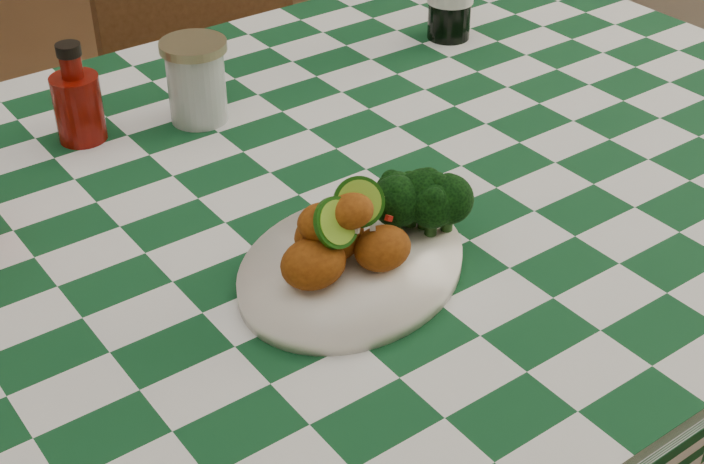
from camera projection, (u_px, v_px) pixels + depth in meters
dining_table at (307, 425)px, 1.41m from camera, size 1.66×1.06×0.79m
plate at (352, 267)px, 1.05m from camera, size 0.34×0.31×0.02m
fried_chicken_pile at (347, 230)px, 1.02m from camera, size 0.13×0.10×0.09m
broccoli_side at (415, 200)px, 1.08m from camera, size 0.09×0.09×0.07m
ketchup_bottle at (76, 93)px, 1.27m from camera, size 0.08×0.08×0.13m
mason_jar at (196, 81)px, 1.32m from camera, size 0.12×0.12×0.11m
wooden_chair_right at (242, 134)px, 1.99m from camera, size 0.47×0.48×0.92m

